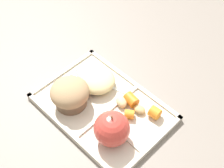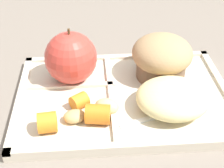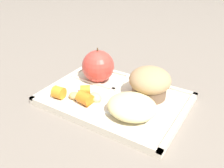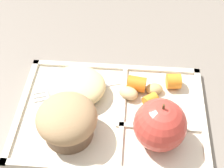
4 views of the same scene
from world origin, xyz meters
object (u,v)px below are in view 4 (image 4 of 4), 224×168
lunch_tray (111,114)px  green_apple (160,125)px  plastic_fork (70,91)px  bran_muffin (67,121)px

lunch_tray → green_apple: green_apple is taller
lunch_tray → plastic_fork: 0.09m
bran_muffin → plastic_fork: 0.10m
lunch_tray → plastic_fork: (0.08, -0.04, 0.01)m
green_apple → plastic_fork: (0.16, -0.09, -0.04)m
lunch_tray → green_apple: 0.10m
plastic_fork → bran_muffin: bearing=98.9°
lunch_tray → plastic_fork: size_ratio=2.03×
bran_muffin → plastic_fork: size_ratio=0.60×
lunch_tray → plastic_fork: lunch_tray is taller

